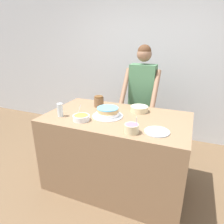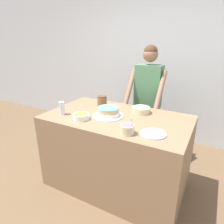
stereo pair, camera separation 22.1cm
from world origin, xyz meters
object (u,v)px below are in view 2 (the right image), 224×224
object	(u,v)px
cake	(108,112)
frosting_bowl_orange	(81,116)
frosting_bowl_white	(141,110)
frosting_bowl_purple	(127,129)
stoneware_jar	(102,101)
person_baker	(148,92)
drinking_glass	(62,108)
ceramic_plate	(153,134)

from	to	relation	value
cake	frosting_bowl_orange	bearing A→B (deg)	-134.78
frosting_bowl_orange	frosting_bowl_white	bearing A→B (deg)	44.80
frosting_bowl_purple	stoneware_jar	size ratio (longest dim) A/B	1.29
stoneware_jar	frosting_bowl_orange	bearing A→B (deg)	-86.88
person_baker	drinking_glass	bearing A→B (deg)	-123.28
frosting_bowl_purple	stoneware_jar	bearing A→B (deg)	137.09
person_baker	frosting_bowl_white	bearing A→B (deg)	-78.78
frosting_bowl_purple	frosting_bowl_white	world-z (taller)	frosting_bowl_purple
frosting_bowl_orange	stoneware_jar	world-z (taller)	frosting_bowl_orange
cake	frosting_bowl_purple	xyz separation A→B (m)	(0.37, -0.30, -0.00)
frosting_bowl_white	drinking_glass	distance (m)	0.92
ceramic_plate	cake	bearing A→B (deg)	161.49
frosting_bowl_white	ceramic_plate	xyz separation A→B (m)	(0.30, -0.48, -0.03)
frosting_bowl_orange	frosting_bowl_purple	xyz separation A→B (m)	(0.59, -0.08, 0.01)
frosting_bowl_orange	stoneware_jar	size ratio (longest dim) A/B	1.27
person_baker	frosting_bowl_orange	xyz separation A→B (m)	(-0.40, -1.04, -0.08)
drinking_glass	stoneware_jar	distance (m)	0.54
frosting_bowl_white	ceramic_plate	world-z (taller)	frosting_bowl_white
frosting_bowl_purple	stoneware_jar	xyz separation A→B (m)	(-0.62, 0.57, 0.02)
frosting_bowl_orange	drinking_glass	size ratio (longest dim) A/B	1.17
person_baker	frosting_bowl_purple	distance (m)	1.14
ceramic_plate	stoneware_jar	xyz separation A→B (m)	(-0.83, 0.47, 0.06)
person_baker	frosting_bowl_purple	size ratio (longest dim) A/B	9.26
frosting_bowl_orange	drinking_glass	bearing A→B (deg)	177.17
cake	ceramic_plate	xyz separation A→B (m)	(0.59, -0.20, -0.04)
frosting_bowl_orange	ceramic_plate	xyz separation A→B (m)	(0.81, 0.02, -0.03)
frosting_bowl_white	drinking_glass	xyz separation A→B (m)	(-0.78, -0.49, 0.04)
cake	ceramic_plate	distance (m)	0.63
frosting_bowl_white	drinking_glass	world-z (taller)	drinking_glass
frosting_bowl_orange	ceramic_plate	bearing A→B (deg)	1.39
person_baker	drinking_glass	xyz separation A→B (m)	(-0.68, -1.03, -0.03)
frosting_bowl_orange	ceramic_plate	size ratio (longest dim) A/B	0.75
person_baker	ceramic_plate	world-z (taller)	person_baker
cake	ceramic_plate	world-z (taller)	cake
frosting_bowl_white	ceramic_plate	distance (m)	0.57
person_baker	frosting_bowl_white	size ratio (longest dim) A/B	7.94
frosting_bowl_orange	stoneware_jar	bearing A→B (deg)	93.12
person_baker	drinking_glass	size ratio (longest dim) A/B	10.97
cake	stoneware_jar	distance (m)	0.37
cake	frosting_bowl_orange	size ratio (longest dim) A/B	1.95
person_baker	frosting_bowl_orange	bearing A→B (deg)	-110.88
frosting_bowl_purple	frosting_bowl_white	bearing A→B (deg)	98.08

